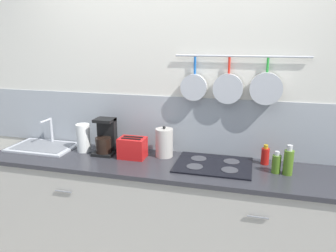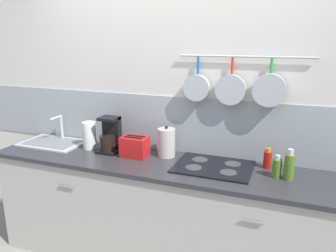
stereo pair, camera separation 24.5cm
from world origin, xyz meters
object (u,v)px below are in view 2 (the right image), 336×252
at_px(bottle_vinegar, 268,159).
at_px(bottle_hot_sauce, 277,168).
at_px(toaster, 135,147).
at_px(bottle_dish_soap, 289,166).
at_px(kettle, 166,143).
at_px(coffee_maker, 110,137).
at_px(paper_towel_roll, 89,135).

bearing_deg(bottle_vinegar, bottle_hot_sauce, -64.46).
bearing_deg(toaster, bottle_dish_soap, -1.56).
bearing_deg(bottle_dish_soap, toaster, 178.44).
relative_size(kettle, bottle_hot_sauce, 1.59).
relative_size(coffee_maker, bottle_vinegar, 1.94).
bearing_deg(coffee_maker, toaster, -9.07).
height_order(coffee_maker, kettle, coffee_maker).
height_order(coffee_maker, bottle_hot_sauce, coffee_maker).
distance_m(kettle, bottle_vinegar, 0.80).
relative_size(paper_towel_roll, kettle, 0.93).
distance_m(paper_towel_roll, kettle, 0.70).
distance_m(bottle_vinegar, bottle_hot_sauce, 0.17).
bearing_deg(coffee_maker, bottle_hot_sauce, -2.63).
height_order(paper_towel_roll, coffee_maker, coffee_maker).
xyz_separation_m(coffee_maker, kettle, (0.49, 0.06, -0.01)).
bearing_deg(bottle_dish_soap, paper_towel_roll, 177.50).
bearing_deg(bottle_dish_soap, bottle_hot_sauce, 172.51).
bearing_deg(bottle_vinegar, bottle_dish_soap, -47.44).
height_order(coffee_maker, bottle_dish_soap, coffee_maker).
bearing_deg(coffee_maker, kettle, 6.86).
distance_m(paper_towel_roll, bottle_dish_soap, 1.65).
relative_size(coffee_maker, bottle_hot_sauce, 1.86).
bearing_deg(toaster, kettle, 22.70).
bearing_deg(paper_towel_roll, coffee_maker, 0.33).
height_order(toaster, bottle_vinegar, toaster).
distance_m(toaster, bottle_dish_soap, 1.19).
xyz_separation_m(coffee_maker, bottle_hot_sauce, (1.37, -0.06, -0.05)).
relative_size(kettle, bottle_vinegar, 1.66).
bearing_deg(bottle_hot_sauce, toaster, 178.86).
bearing_deg(bottle_hot_sauce, kettle, 172.02).
relative_size(coffee_maker, bottle_dish_soap, 1.37).
bearing_deg(kettle, bottle_dish_soap, -7.94).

